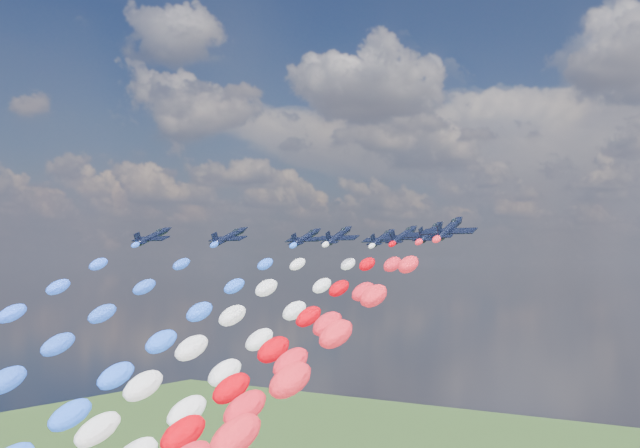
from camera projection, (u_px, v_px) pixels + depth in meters
The scene contains 8 objects.
jet_0 at pixel (152, 237), 162.15m from camera, with size 8.45×11.33×2.50m, color black, non-canonical shape.
jet_1 at pixel (229, 237), 161.90m from camera, with size 8.45×11.33×2.50m, color black, non-canonical shape.
jet_2 at pixel (306, 237), 167.15m from camera, with size 8.45×11.33×2.50m, color black, non-canonical shape.
jet_3 at pixel (339, 236), 157.15m from camera, with size 8.45×11.33×2.50m, color black, non-canonical shape.
jet_4 at pixel (383, 238), 170.43m from camera, with size 8.45×11.33×2.50m, color black, non-canonical shape.
jet_5 at pixel (404, 235), 154.63m from camera, with size 8.45×11.33×2.50m, color black, non-canonical shape.
jet_6 at pixel (431, 232), 139.25m from camera, with size 8.45×11.33×2.50m, color black, non-canonical shape.
jet_7 at pixel (450, 229), 123.71m from camera, with size 8.45×11.33×2.50m, color black, non-canonical shape.
Camera 1 is at (83.99, -121.21, 100.43)m, focal length 45.45 mm.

